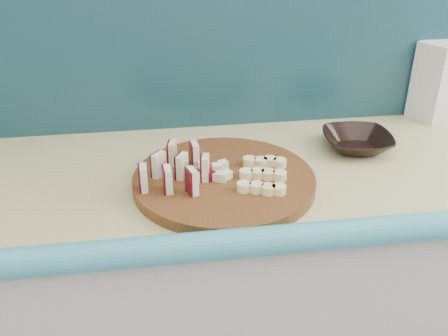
% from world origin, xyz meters
% --- Properties ---
extents(kitchen_counter, '(2.20, 0.63, 0.91)m').
position_xyz_m(kitchen_counter, '(0.10, 1.50, 0.46)').
color(kitchen_counter, beige).
rests_on(kitchen_counter, ground).
extents(backsplash, '(2.20, 0.02, 0.50)m').
position_xyz_m(backsplash, '(0.10, 1.79, 1.16)').
color(backsplash, teal).
rests_on(backsplash, kitchen_counter).
extents(cutting_board, '(0.52, 0.52, 0.03)m').
position_xyz_m(cutting_board, '(-0.00, 1.43, 0.92)').
color(cutting_board, '#48240F').
rests_on(cutting_board, kitchen_counter).
extents(apple_wedges, '(0.17, 0.18, 0.06)m').
position_xyz_m(apple_wedges, '(-0.11, 1.43, 0.97)').
color(apple_wedges, beige).
rests_on(apple_wedges, cutting_board).
extents(apple_chunks, '(0.06, 0.06, 0.02)m').
position_xyz_m(apple_chunks, '(-0.03, 1.43, 0.95)').
color(apple_chunks, '#F3EBC2').
rests_on(apple_chunks, cutting_board).
extents(banana_slices, '(0.14, 0.17, 0.02)m').
position_xyz_m(banana_slices, '(0.08, 1.40, 0.95)').
color(banana_slices, '#F9ED98').
rests_on(banana_slices, cutting_board).
extents(brown_bowl, '(0.20, 0.20, 0.04)m').
position_xyz_m(brown_bowl, '(0.37, 1.56, 0.93)').
color(brown_bowl, black).
rests_on(brown_bowl, kitchen_counter).
extents(flour_bag, '(0.16, 0.15, 0.23)m').
position_xyz_m(flour_bag, '(0.69, 1.75, 1.03)').
color(flour_bag, silver).
rests_on(flour_bag, kitchen_counter).
extents(banana_peel, '(0.23, 0.19, 0.01)m').
position_xyz_m(banana_peel, '(0.07, 1.56, 0.91)').
color(banana_peel, '#B58722').
rests_on(banana_peel, kitchen_counter).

